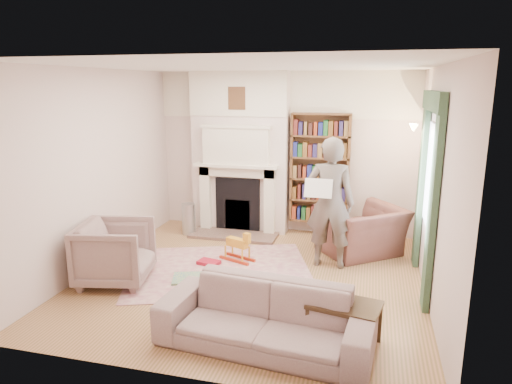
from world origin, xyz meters
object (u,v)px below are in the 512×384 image
(armchair_reading, at_px, (362,231))
(armchair_left, at_px, (115,252))
(bookcase, at_px, (320,168))
(coffee_table, at_px, (344,324))
(paraffin_heater, at_px, (189,219))
(rocking_horse, at_px, (237,246))
(man_reading, at_px, (330,203))
(sofa, at_px, (265,317))

(armchair_reading, distance_m, armchair_left, 3.65)
(bookcase, relative_size, armchair_reading, 1.61)
(coffee_table, height_order, paraffin_heater, paraffin_heater)
(armchair_left, distance_m, rocking_horse, 1.75)
(bookcase, relative_size, armchair_left, 2.04)
(armchair_reading, height_order, paraffin_heater, armchair_reading)
(armchair_reading, relative_size, armchair_left, 1.26)
(man_reading, height_order, coffee_table, man_reading)
(armchair_left, xyz_separation_m, paraffin_heater, (0.16, 2.12, -0.14))
(armchair_reading, xyz_separation_m, sofa, (-0.86, -2.87, -0.06))
(armchair_left, bearing_deg, man_reading, -77.05)
(rocking_horse, bearing_deg, armchair_left, -119.28)
(man_reading, distance_m, coffee_table, 2.20)
(sofa, xyz_separation_m, paraffin_heater, (-2.11, 3.12, -0.04))
(man_reading, bearing_deg, sofa, 82.11)
(coffee_table, distance_m, rocking_horse, 2.53)
(armchair_reading, xyz_separation_m, rocking_horse, (-1.78, -0.77, -0.14))
(man_reading, xyz_separation_m, rocking_horse, (-1.33, -0.17, -0.71))
(paraffin_heater, bearing_deg, armchair_left, -94.24)
(paraffin_heater, height_order, rocking_horse, paraffin_heater)
(bookcase, xyz_separation_m, paraffin_heater, (-2.21, -0.56, -0.90))
(armchair_reading, bearing_deg, coffee_table, 49.80)
(armchair_left, distance_m, sofa, 2.48)
(man_reading, bearing_deg, armchair_reading, -124.56)
(armchair_reading, xyz_separation_m, man_reading, (-0.45, -0.60, 0.57))
(armchair_left, xyz_separation_m, man_reading, (2.68, 1.27, 0.53))
(coffee_table, xyz_separation_m, rocking_horse, (-1.69, 1.88, 0.01))
(armchair_reading, height_order, sofa, armchair_reading)
(armchair_left, height_order, man_reading, man_reading)
(armchair_left, bearing_deg, sofa, -126.27)
(paraffin_heater, bearing_deg, armchair_reading, -4.73)
(paraffin_heater, xyz_separation_m, rocking_horse, (1.19, -1.01, -0.04))
(bookcase, relative_size, man_reading, 0.98)
(bookcase, xyz_separation_m, armchair_left, (-2.36, -2.68, -0.76))
(bookcase, distance_m, armchair_left, 3.65)
(armchair_left, distance_m, coffee_table, 3.14)
(bookcase, distance_m, armchair_reading, 1.37)
(sofa, xyz_separation_m, rocking_horse, (-0.92, 2.11, -0.08))
(armchair_reading, distance_m, rocking_horse, 1.94)
(bookcase, xyz_separation_m, man_reading, (0.31, -1.41, -0.23))
(sofa, bearing_deg, coffee_table, 21.72)
(bookcase, bearing_deg, armchair_left, -131.43)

